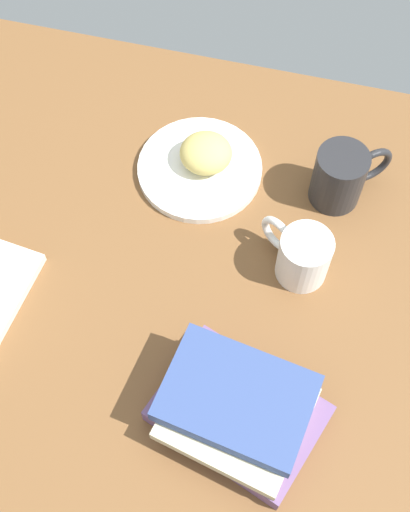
{
  "coord_description": "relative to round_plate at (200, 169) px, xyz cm",
  "views": [
    {
      "loc": [
        31.29,
        -45.87,
        99.42
      ],
      "look_at": [
        19.41,
        2.17,
        7.0
      ],
      "focal_mm": 48.03,
      "sensor_mm": 36.0,
      "label": 1
    }
  ],
  "objects": [
    {
      "name": "scone_pastry",
      "position": [
        0.81,
        1.04,
        3.31
      ],
      "size": [
        10.09,
        9.85,
        5.21
      ],
      "primitive_type": "ellipsoid",
      "rotation": [
        0.0,
        0.0,
        0.18
      ],
      "color": "tan",
      "rests_on": "round_plate"
    },
    {
      "name": "second_mug",
      "position": [
        23.1,
        0.89,
        4.65
      ],
      "size": [
        12.24,
        10.45,
        10.48
      ],
      "color": "#262628",
      "rests_on": "dining_table"
    },
    {
      "name": "book_stack",
      "position": [
        15.24,
        -39.49,
        3.32
      ],
      "size": [
        25.74,
        21.95,
        8.5
      ],
      "color": "#6B4C7A",
      "rests_on": "dining_table"
    },
    {
      "name": "round_plate",
      "position": [
        0.0,
        0.0,
        0.0
      ],
      "size": [
        20.98,
        20.98,
        1.4
      ],
      "primitive_type": "cylinder",
      "color": "white",
      "rests_on": "dining_table"
    },
    {
      "name": "coffee_mug",
      "position": [
        19.52,
        -14.41,
        3.93
      ],
      "size": [
        11.64,
        9.36,
        9.05
      ],
      "color": "white",
      "rests_on": "dining_table"
    },
    {
      "name": "dining_table",
      "position": [
        -14.24,
        -19.38,
        -2.7
      ],
      "size": [
        110.0,
        90.0,
        4.0
      ],
      "primitive_type": "cube",
      "color": "brown",
      "rests_on": "ground"
    }
  ]
}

